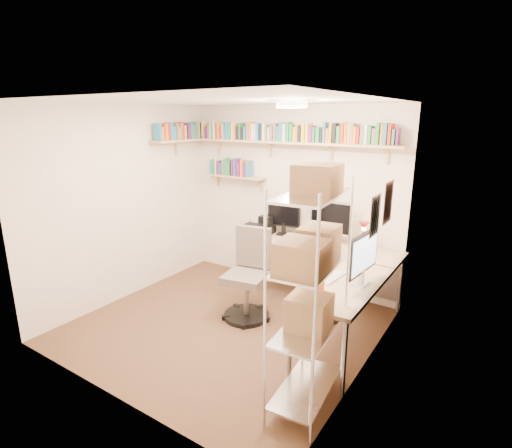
# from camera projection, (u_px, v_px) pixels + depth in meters

# --- Properties ---
(ground) EXTENTS (3.20, 3.20, 0.00)m
(ground) POSITION_uv_depth(u_px,v_px,m) (226.00, 325.00, 4.65)
(ground) COLOR #4C3220
(ground) RESTS_ON ground
(room_shell) EXTENTS (3.24, 3.04, 2.52)m
(room_shell) POSITION_uv_depth(u_px,v_px,m) (223.00, 194.00, 4.24)
(room_shell) COLOR beige
(room_shell) RESTS_ON ground
(wall_shelves) EXTENTS (3.12, 1.09, 0.80)m
(wall_shelves) POSITION_uv_depth(u_px,v_px,m) (256.00, 141.00, 5.38)
(wall_shelves) COLOR tan
(wall_shelves) RESTS_ON ground
(corner_desk) EXTENTS (2.05, 1.96, 1.33)m
(corner_desk) POSITION_uv_depth(u_px,v_px,m) (317.00, 252.00, 4.83)
(corner_desk) COLOR beige
(corner_desk) RESTS_ON ground
(office_chair) EXTENTS (0.58, 0.58, 1.09)m
(office_chair) POSITION_uv_depth(u_px,v_px,m) (248.00, 281.00, 4.76)
(office_chair) COLOR black
(office_chair) RESTS_ON ground
(wire_rack) EXTENTS (0.47, 0.85, 2.01)m
(wire_rack) POSITION_uv_depth(u_px,v_px,m) (311.00, 263.00, 3.07)
(wire_rack) COLOR silver
(wire_rack) RESTS_ON ground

